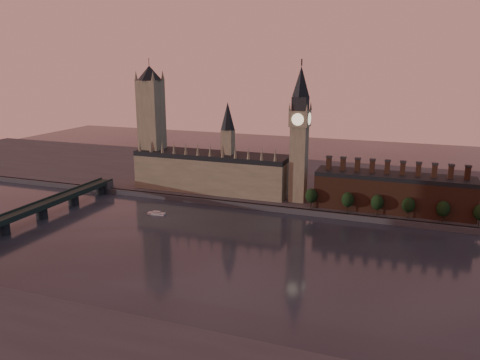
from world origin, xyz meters
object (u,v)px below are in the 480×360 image
at_px(big_ben, 299,133).
at_px(river_boat, 156,213).
at_px(victoria_tower, 152,122).
at_px(westminster_bridge, 20,216).

xyz_separation_m(big_ben, river_boat, (-91.81, -57.65, -55.84)).
distance_m(victoria_tower, westminster_bridge, 133.21).
height_order(victoria_tower, westminster_bridge, victoria_tower).
relative_size(victoria_tower, big_ben, 1.01).
xyz_separation_m(victoria_tower, river_boat, (38.19, -62.65, -58.10)).
bearing_deg(big_ben, river_boat, -147.87).
distance_m(victoria_tower, river_boat, 93.59).
bearing_deg(river_boat, westminster_bridge, -149.19).
xyz_separation_m(victoria_tower, big_ben, (130.00, -5.00, -2.26)).
height_order(victoria_tower, river_boat, victoria_tower).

